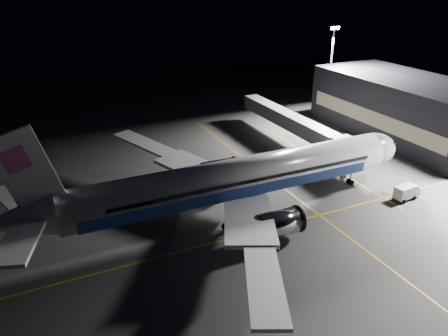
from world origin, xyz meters
TOP-DOWN VIEW (x-y plane):
  - ground at (0.00, 0.00)m, footprint 200.00×200.00m
  - guide_line_main at (10.00, 0.00)m, footprint 0.25×80.00m
  - guide_line_cross at (0.00, -6.00)m, footprint 70.00×0.25m
  - guide_line_side at (22.00, 10.00)m, footprint 0.25×40.00m
  - airliner at (-1.08, 0.00)m, footprint 61.48×54.22m
  - terminal at (45.98, 14.00)m, footprint 18.12×40.00m
  - jet_bridge at (22.00, 18.06)m, footprint 3.60×34.40m
  - floodlight_mast_north at (40.00, 31.99)m, footprint 2.40×0.68m
  - service_truck at (24.83, -7.58)m, footprint 4.57×2.30m
  - baggage_tug at (-2.94, 12.04)m, footprint 2.34×1.90m
  - safety_cone_a at (-1.27, 5.53)m, footprint 0.37×0.37m
  - safety_cone_b at (3.48, 4.00)m, footprint 0.44×0.44m
  - safety_cone_c at (-7.45, 4.00)m, footprint 0.42×0.42m

SIDE VIEW (x-z plane):
  - ground at x=0.00m, z-range 0.00..0.00m
  - guide_line_main at x=10.00m, z-range 0.00..0.01m
  - guide_line_cross at x=0.00m, z-range 0.00..0.01m
  - guide_line_side at x=22.00m, z-range 0.00..0.01m
  - safety_cone_a at x=-1.27m, z-range 0.00..0.55m
  - safety_cone_c at x=-7.45m, z-range 0.00..0.63m
  - safety_cone_b at x=3.48m, z-range 0.00..0.67m
  - baggage_tug at x=-2.94m, z-range -0.06..1.59m
  - service_truck at x=24.83m, z-range 0.08..2.33m
  - jet_bridge at x=22.00m, z-range 1.43..7.73m
  - airliner at x=-1.08m, z-range -3.16..13.48m
  - terminal at x=45.98m, z-range 0.00..12.00m
  - floodlight_mast_north at x=40.00m, z-range 2.02..22.72m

